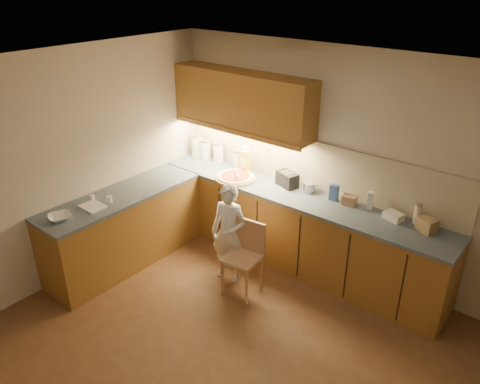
{
  "coord_description": "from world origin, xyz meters",
  "views": [
    {
      "loc": [
        2.22,
        -2.52,
        3.31
      ],
      "look_at": [
        -0.8,
        1.2,
        1.0
      ],
      "focal_mm": 35.0,
      "sensor_mm": 36.0,
      "label": 1
    }
  ],
  "objects_px": {
    "wooden_chair": "(245,252)",
    "oil_jug": "(246,161)",
    "toaster": "(287,179)",
    "child": "(229,233)",
    "pizza_on_board": "(236,177)"
  },
  "relations": [
    {
      "from": "pizza_on_board",
      "to": "oil_jug",
      "type": "relative_size",
      "value": 1.46
    },
    {
      "from": "child",
      "to": "pizza_on_board",
      "type": "bearing_deg",
      "value": 113.38
    },
    {
      "from": "wooden_chair",
      "to": "oil_jug",
      "type": "distance_m",
      "value": 1.34
    },
    {
      "from": "pizza_on_board",
      "to": "child",
      "type": "distance_m",
      "value": 0.86
    },
    {
      "from": "toaster",
      "to": "oil_jug",
      "type": "bearing_deg",
      "value": -161.6
    },
    {
      "from": "wooden_chair",
      "to": "child",
      "type": "bearing_deg",
      "value": 162.47
    },
    {
      "from": "child",
      "to": "wooden_chair",
      "type": "bearing_deg",
      "value": -21.85
    },
    {
      "from": "child",
      "to": "toaster",
      "type": "relative_size",
      "value": 3.81
    },
    {
      "from": "wooden_chair",
      "to": "toaster",
      "type": "relative_size",
      "value": 2.68
    },
    {
      "from": "oil_jug",
      "to": "wooden_chair",
      "type": "bearing_deg",
      "value": -51.55
    },
    {
      "from": "child",
      "to": "toaster",
      "type": "bearing_deg",
      "value": 67.82
    },
    {
      "from": "wooden_chair",
      "to": "toaster",
      "type": "height_order",
      "value": "toaster"
    },
    {
      "from": "toaster",
      "to": "child",
      "type": "bearing_deg",
      "value": -82.89
    },
    {
      "from": "pizza_on_board",
      "to": "toaster",
      "type": "relative_size",
      "value": 1.65
    },
    {
      "from": "wooden_chair",
      "to": "oil_jug",
      "type": "xyz_separation_m",
      "value": [
        -0.74,
        0.94,
        0.6
      ]
    }
  ]
}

